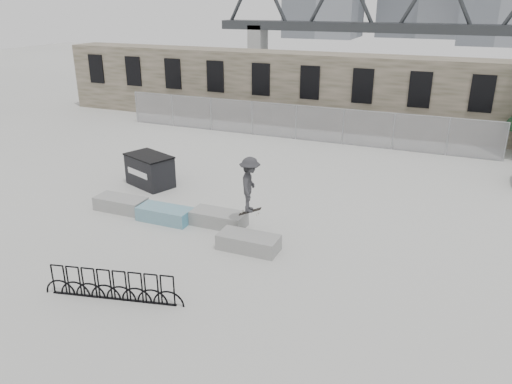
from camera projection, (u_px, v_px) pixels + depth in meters
ground at (187, 223)px, 18.32m from camera, size 120.00×120.00×0.00m
stone_wall at (315, 90)px, 31.45m from camera, size 36.00×2.58×4.50m
chainlink_fence at (296, 122)px, 28.68m from camera, size 22.06×0.06×2.02m
planter_far_left at (121, 203)px, 19.30m from camera, size 2.00×0.90×0.52m
planter_center_left at (165, 214)px, 18.39m from camera, size 2.00×0.90×0.52m
planter_center_right at (219, 218)px, 18.03m from camera, size 2.00×0.90×0.52m
planter_offset at (249, 242)px, 16.28m from camera, size 2.00×0.90×0.52m
dumpster at (150, 170)px, 21.70m from camera, size 2.42×1.96×1.38m
bike_rack at (112, 285)px, 13.52m from camera, size 3.96×0.92×0.90m
truss_bridge at (486, 29)px, 60.46m from camera, size 70.00×3.00×9.80m
skateboarder at (250, 185)px, 16.46m from camera, size 1.01×1.36×2.07m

